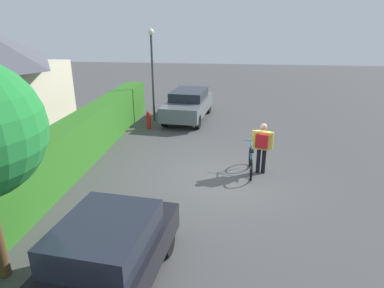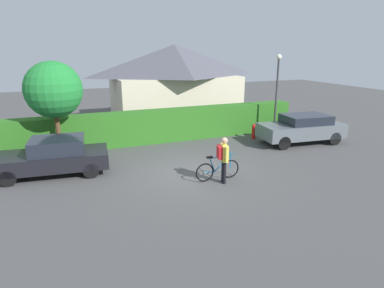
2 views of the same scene
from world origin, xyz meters
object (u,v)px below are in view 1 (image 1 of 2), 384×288
bicycle (251,162)px  fire_hydrant (149,120)px  parked_car_near (102,262)px  parked_car_far (188,104)px  street_lamp (152,63)px  person_rider (262,144)px

bicycle → fire_hydrant: 6.16m
parked_car_near → parked_car_far: bearing=0.0°
parked_car_far → bicycle: bearing=-155.1°
street_lamp → person_rider: bearing=-139.3°
parked_car_near → parked_car_far: 11.61m
parked_car_far → fire_hydrant: parked_car_far is taller
parked_car_far → fire_hydrant: (-1.80, 1.59, -0.36)m
parked_car_far → fire_hydrant: 2.43m
person_rider → street_lamp: (5.57, 4.79, 1.78)m
street_lamp → parked_car_near: bearing=-171.6°
bicycle → street_lamp: street_lamp is taller
parked_car_near → person_rider: bearing=-29.5°
parked_car_near → street_lamp: street_lamp is taller
parked_car_near → street_lamp: bearing=8.4°
person_rider → fire_hydrant: bearing=48.1°
person_rider → street_lamp: street_lamp is taller
bicycle → fire_hydrant: bicycle is taller
person_rider → street_lamp: bearing=40.7°
bicycle → parked_car_near: bearing=152.9°
fire_hydrant → person_rider: bearing=-131.9°
parked_car_far → bicycle: (-6.09, -2.82, -0.38)m
parked_car_far → bicycle: parked_car_far is taller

